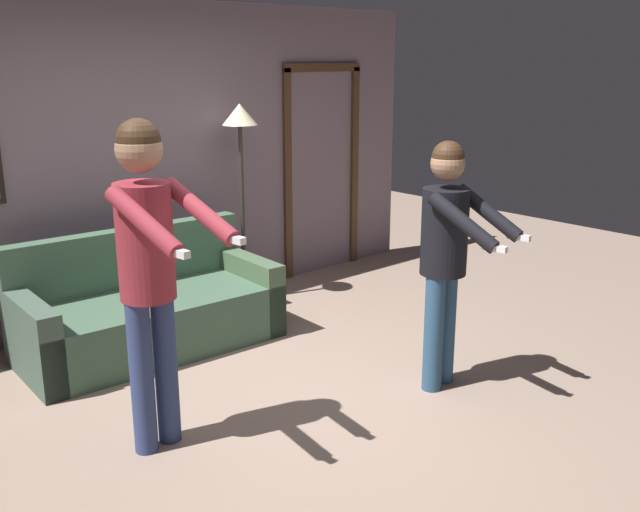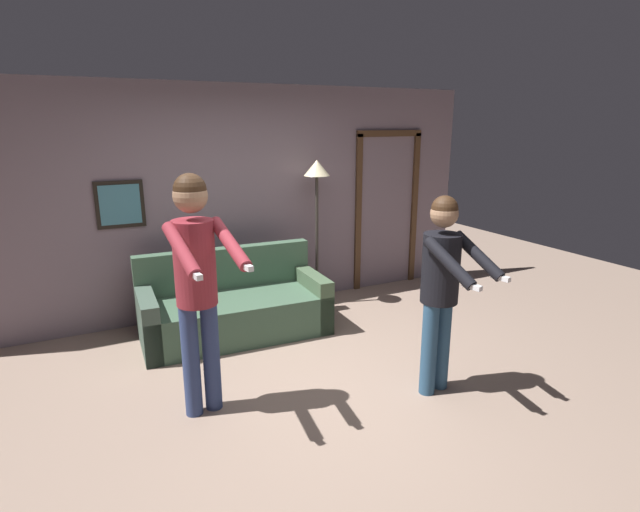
{
  "view_description": "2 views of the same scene",
  "coord_description": "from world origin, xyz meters",
  "px_view_note": "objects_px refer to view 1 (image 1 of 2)",
  "views": [
    {
      "loc": [
        -2.6,
        -3.2,
        2.14
      ],
      "look_at": [
        0.14,
        -0.1,
        0.98
      ],
      "focal_mm": 40.0,
      "sensor_mm": 36.0,
      "label": 1
    },
    {
      "loc": [
        -1.63,
        -3.35,
        2.18
      ],
      "look_at": [
        0.03,
        -0.06,
        1.19
      ],
      "focal_mm": 28.0,
      "sensor_mm": 36.0,
      "label": 2
    }
  ],
  "objects_px": {
    "couch": "(148,313)",
    "person_standing_left": "(148,254)",
    "torchiere_lamp": "(241,143)",
    "person_standing_right": "(446,244)"
  },
  "relations": [
    {
      "from": "person_standing_left",
      "to": "couch",
      "type": "bearing_deg",
      "value": 63.7
    },
    {
      "from": "person_standing_left",
      "to": "person_standing_right",
      "type": "distance_m",
      "value": 1.89
    },
    {
      "from": "person_standing_left",
      "to": "person_standing_right",
      "type": "xyz_separation_m",
      "value": [
        1.8,
        -0.56,
        -0.15
      ]
    },
    {
      "from": "couch",
      "to": "torchiere_lamp",
      "type": "height_order",
      "value": "torchiere_lamp"
    },
    {
      "from": "couch",
      "to": "person_standing_left",
      "type": "bearing_deg",
      "value": -116.3
    },
    {
      "from": "torchiere_lamp",
      "to": "person_standing_left",
      "type": "height_order",
      "value": "person_standing_left"
    },
    {
      "from": "torchiere_lamp",
      "to": "person_standing_right",
      "type": "bearing_deg",
      "value": -90.92
    },
    {
      "from": "torchiere_lamp",
      "to": "person_standing_left",
      "type": "relative_size",
      "value": 0.95
    },
    {
      "from": "couch",
      "to": "person_standing_left",
      "type": "relative_size",
      "value": 1.05
    },
    {
      "from": "couch",
      "to": "person_standing_right",
      "type": "distance_m",
      "value": 2.32
    }
  ]
}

